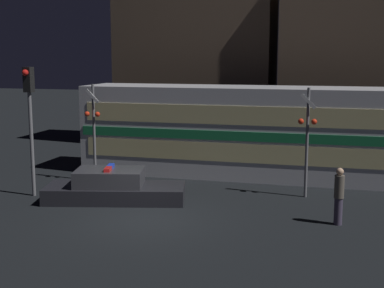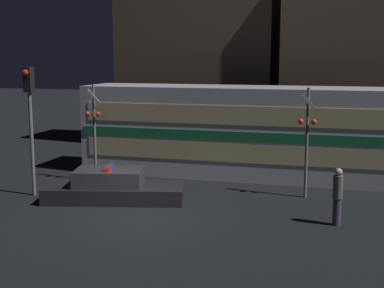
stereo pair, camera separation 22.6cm
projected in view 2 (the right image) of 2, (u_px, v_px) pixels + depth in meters
The scene contains 9 objects.
ground_plane at pixel (143, 219), 16.96m from camera, with size 120.00×120.00×0.00m, color black.
train at pixel (257, 132), 22.79m from camera, with size 15.06×2.94×3.83m.
police_car at pixel (113, 188), 19.09m from camera, with size 5.20×2.86×1.26m.
pedestrian at pixel (338, 196), 16.21m from camera, with size 0.30×0.30×1.78m.
crossing_signal_near at pixel (307, 136), 19.19m from camera, with size 0.67×0.28×4.01m.
crossing_signal_far at pixel (94, 127), 21.79m from camera, with size 0.67×0.28×4.00m.
traffic_light_corner at pixel (30, 107), 19.35m from camera, with size 0.30×0.46×4.73m.
building_left at pixel (199, 62), 30.88m from camera, with size 8.81×4.21×9.55m.
building_center at pixel (384, 63), 28.10m from camera, with size 10.33×5.08×9.47m.
Camera 2 is at (5.95, -15.31, 5.11)m, focal length 50.00 mm.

